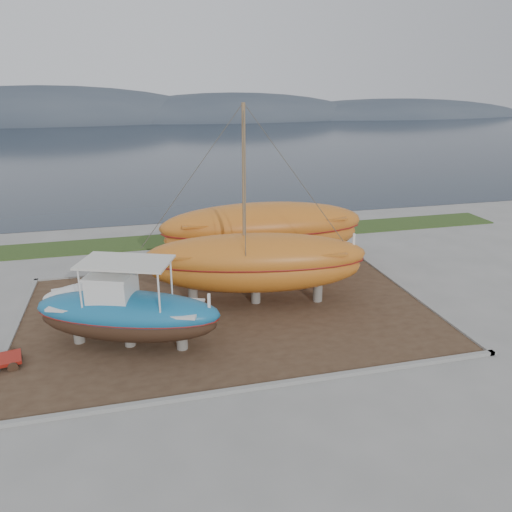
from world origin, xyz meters
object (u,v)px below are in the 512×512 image
object	(u,v)px
white_dinghy	(92,296)
orange_sailboat	(256,209)
blue_caique	(127,304)
orange_bare_hull	(263,238)

from	to	relation	value
white_dinghy	orange_sailboat	size ratio (longest dim) A/B	0.41
orange_sailboat	blue_caique	bearing A→B (deg)	-144.27
white_dinghy	orange_bare_hull	bearing A→B (deg)	5.87
blue_caique	white_dinghy	distance (m)	4.33
orange_sailboat	orange_bare_hull	size ratio (longest dim) A/B	0.92
blue_caique	white_dinghy	world-z (taller)	blue_caique
blue_caique	orange_bare_hull	bearing A→B (deg)	64.85
blue_caique	orange_bare_hull	world-z (taller)	orange_bare_hull
orange_sailboat	orange_bare_hull	bearing A→B (deg)	81.63
blue_caique	white_dinghy	size ratio (longest dim) A/B	1.77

